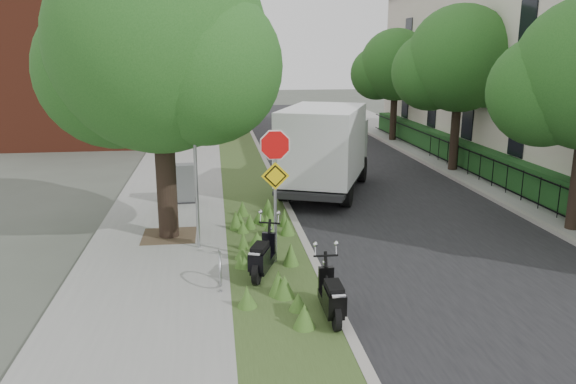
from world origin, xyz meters
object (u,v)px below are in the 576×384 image
sign_assembly (275,169)px  box_truck (326,145)px  scooter_far (262,260)px  utility_cabinet (182,184)px  scooter_near (332,301)px

sign_assembly → box_truck: 7.12m
scooter_far → utility_cabinet: (-2.03, 6.56, 0.21)m
sign_assembly → scooter_far: sign_assembly is taller
box_truck → utility_cabinet: box_truck is taller
sign_assembly → scooter_far: (-0.40, -0.88, -1.82)m
sign_assembly → box_truck: bearing=69.5°
scooter_far → box_truck: (2.89, 7.52, 1.20)m
sign_assembly → scooter_near: size_ratio=2.00×
scooter_far → box_truck: bearing=69.0°
scooter_near → utility_cabinet: 9.27m
scooter_far → utility_cabinet: 6.87m
scooter_far → box_truck: 8.15m
sign_assembly → scooter_near: (0.70, -3.03, -1.83)m
sign_assembly → scooter_far: size_ratio=2.02×
utility_cabinet → scooter_far: bearing=-72.8°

